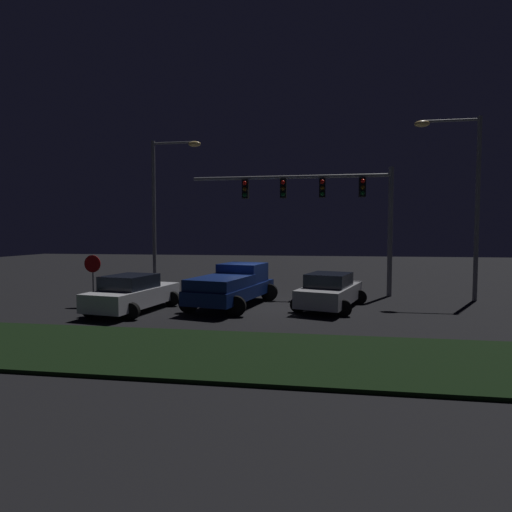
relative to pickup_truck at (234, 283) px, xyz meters
name	(u,v)px	position (x,y,z in m)	size (l,w,h in m)	color
ground_plane	(257,304)	(0.94, 0.57, -1.00)	(80.00, 80.00, 0.00)	black
grass_median	(213,352)	(0.94, -7.07, -0.95)	(24.66, 4.27, 0.10)	black
pickup_truck	(234,283)	(0.00, 0.00, 0.00)	(3.64, 5.70, 1.80)	navy
car_sedan	(330,291)	(4.17, 0.02, -0.26)	(3.29, 4.74, 1.51)	#B7B7BC
car_sedan_far	(133,293)	(-3.80, -1.89, -0.26)	(2.93, 4.63, 1.51)	silver
traffic_signal_gantry	(323,197)	(3.88, 3.84, 4.03)	(10.32, 0.56, 6.50)	slate
street_lamp_left	(163,196)	(-4.92, 4.37, 4.26)	(2.85, 0.44, 8.33)	slate
street_lamp_right	(464,186)	(10.39, 2.98, 4.41)	(2.99, 0.44, 8.59)	slate
stop_sign	(93,270)	(-6.14, -0.89, 0.56)	(0.76, 0.08, 2.23)	slate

